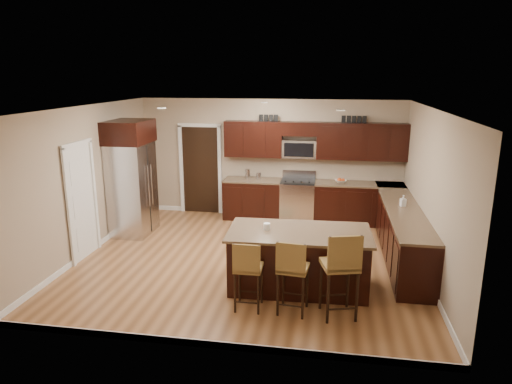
% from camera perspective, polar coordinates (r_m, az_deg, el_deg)
% --- Properties ---
extents(floor, '(6.00, 6.00, 0.00)m').
position_cam_1_polar(floor, '(8.28, -0.88, -8.50)').
color(floor, '#96643B').
rests_on(floor, ground).
extents(ceiling, '(6.00, 6.00, 0.00)m').
position_cam_1_polar(ceiling, '(7.63, -0.96, 10.48)').
color(ceiling, silver).
rests_on(ceiling, wall_back).
extents(wall_back, '(6.00, 0.00, 6.00)m').
position_cam_1_polar(wall_back, '(10.51, 1.75, 4.18)').
color(wall_back, tan).
rests_on(wall_back, floor).
extents(wall_left, '(0.00, 5.50, 5.50)m').
position_cam_1_polar(wall_left, '(8.87, -20.36, 1.32)').
color(wall_left, tan).
rests_on(wall_left, floor).
extents(wall_right, '(0.00, 5.50, 5.50)m').
position_cam_1_polar(wall_right, '(7.90, 21.02, -0.29)').
color(wall_right, tan).
rests_on(wall_right, floor).
extents(base_cabinets, '(4.02, 3.96, 0.92)m').
position_cam_1_polar(base_cabinets, '(9.38, 12.23, -3.03)').
color(base_cabinets, black).
rests_on(base_cabinets, floor).
extents(upper_cabinets, '(4.00, 0.33, 0.80)m').
position_cam_1_polar(upper_cabinets, '(10.18, 7.51, 6.53)').
color(upper_cabinets, black).
rests_on(upper_cabinets, wall_back).
extents(range, '(0.76, 0.64, 1.11)m').
position_cam_1_polar(range, '(10.35, 5.22, -1.03)').
color(range, silver).
rests_on(range, floor).
extents(microwave, '(0.76, 0.31, 0.40)m').
position_cam_1_polar(microwave, '(10.25, 5.44, 5.40)').
color(microwave, silver).
rests_on(microwave, upper_cabinets).
extents(doorway, '(0.85, 0.03, 2.06)m').
position_cam_1_polar(doorway, '(10.89, -6.93, 2.74)').
color(doorway, black).
rests_on(doorway, floor).
extents(pantry_door, '(0.03, 0.80, 2.04)m').
position_cam_1_polar(pantry_door, '(8.69, -21.01, -1.25)').
color(pantry_door, white).
rests_on(pantry_door, floor).
extents(letter_decor, '(2.20, 0.03, 0.15)m').
position_cam_1_polar(letter_decor, '(10.13, 6.78, 9.10)').
color(letter_decor, black).
rests_on(letter_decor, upper_cabinets).
extents(island, '(2.21, 1.21, 0.92)m').
position_cam_1_polar(island, '(7.18, 5.34, -8.60)').
color(island, black).
rests_on(island, floor).
extents(stool_left, '(0.38, 0.38, 1.02)m').
position_cam_1_polar(stool_left, '(6.40, -1.03, -9.47)').
color(stool_left, olive).
rests_on(stool_left, floor).
extents(stool_mid, '(0.45, 0.45, 1.08)m').
position_cam_1_polar(stool_mid, '(6.31, 4.55, -9.51)').
color(stool_mid, olive).
rests_on(stool_mid, floor).
extents(stool_right, '(0.57, 0.57, 1.23)m').
position_cam_1_polar(stool_right, '(6.25, 10.61, -9.03)').
color(stool_right, olive).
rests_on(stool_right, floor).
extents(refrigerator, '(0.79, 1.01, 2.35)m').
position_cam_1_polar(refrigerator, '(9.65, -15.27, 1.83)').
color(refrigerator, silver).
rests_on(refrigerator, floor).
extents(floor_mat, '(0.95, 0.75, 0.01)m').
position_cam_1_polar(floor_mat, '(9.45, 1.46, -5.47)').
color(floor_mat, olive).
rests_on(floor_mat, floor).
extents(fruit_bowl, '(0.29, 0.29, 0.06)m').
position_cam_1_polar(fruit_bowl, '(10.21, 10.52, 1.35)').
color(fruit_bowl, silver).
rests_on(fruit_bowl, base_cabinets).
extents(soap_bottle, '(0.11, 0.12, 0.20)m').
position_cam_1_polar(soap_bottle, '(8.66, 17.91, -1.03)').
color(soap_bottle, '#B2B2B2').
rests_on(soap_bottle, base_cabinets).
extents(canister_tall, '(0.12, 0.12, 0.23)m').
position_cam_1_polar(canister_tall, '(10.35, -1.04, 2.24)').
color(canister_tall, silver).
rests_on(canister_tall, base_cabinets).
extents(canister_short, '(0.11, 0.11, 0.16)m').
position_cam_1_polar(canister_short, '(10.31, 0.34, 2.00)').
color(canister_short, silver).
rests_on(canister_short, base_cabinets).
extents(island_jar, '(0.10, 0.10, 0.10)m').
position_cam_1_polar(island_jar, '(7.03, 1.37, -4.32)').
color(island_jar, white).
rests_on(island_jar, island).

